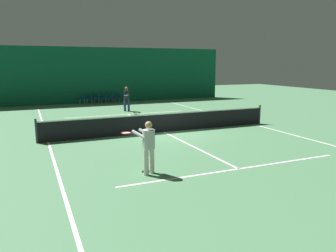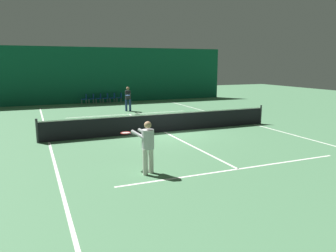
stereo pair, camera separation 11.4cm
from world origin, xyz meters
name	(u,v)px [view 1 (the left image)]	position (x,y,z in m)	size (l,w,h in m)	color
ground_plane	(164,132)	(0.00, 0.00, 0.00)	(60.00, 60.00, 0.00)	#4C7F56
backdrop_curtain	(102,75)	(0.00, 14.01, 2.40)	(23.00, 0.12, 4.79)	#0F5138
court_line_baseline_far	(109,105)	(0.00, 11.90, 0.00)	(11.00, 0.10, 0.00)	white
court_line_service_far	(128,114)	(0.00, 6.40, 0.00)	(8.25, 0.10, 0.00)	white
court_line_service_near	(239,169)	(0.00, -6.40, 0.00)	(8.25, 0.10, 0.00)	white
court_line_sideline_left	(48,142)	(-5.50, 0.00, 0.00)	(0.10, 23.80, 0.00)	white
court_line_sideline_right	(253,124)	(5.50, 0.00, 0.00)	(0.10, 23.80, 0.00)	white
court_line_centre	(164,132)	(0.00, 0.00, 0.00)	(0.10, 12.80, 0.00)	white
tennis_net	(164,122)	(0.00, 0.00, 0.51)	(12.00, 0.10, 1.07)	black
player_near	(148,143)	(-2.89, -5.67, 0.98)	(0.94, 1.37, 1.68)	beige
player_far	(127,97)	(0.36, 7.81, 1.02)	(0.76, 1.44, 1.76)	navy
courtside_chair_0	(83,98)	(-1.85, 13.46, 0.49)	(0.44, 0.44, 0.84)	#99999E
courtside_chair_1	(90,98)	(-1.24, 13.46, 0.49)	(0.44, 0.44, 0.84)	#99999E
courtside_chair_2	(97,98)	(-0.62, 13.46, 0.49)	(0.44, 0.44, 0.84)	#99999E
courtside_chair_3	(104,97)	(-0.01, 13.46, 0.49)	(0.44, 0.44, 0.84)	#99999E
courtside_chair_4	(111,97)	(0.60, 13.46, 0.49)	(0.44, 0.44, 0.84)	#99999E
courtside_chair_5	(118,97)	(1.21, 13.46, 0.49)	(0.44, 0.44, 0.84)	#99999E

